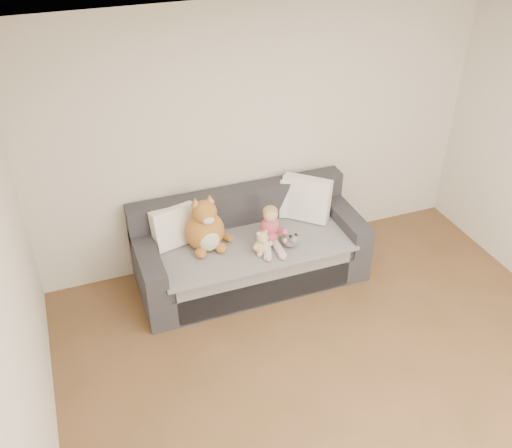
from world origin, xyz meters
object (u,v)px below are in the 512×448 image
Objects in this scene: plush_cat at (205,228)px; teddy_bear at (262,244)px; toddler at (271,229)px; sofa at (249,251)px; sippy_cup at (276,238)px.

teddy_bear is at bearing -34.78° from plush_cat.
teddy_bear is at bearing -128.72° from toddler.
toddler is at bearing -20.26° from plush_cat.
toddler is at bearing -48.95° from sofa.
toddler is 0.12m from sippy_cup.
plush_cat is (-0.58, 0.18, 0.04)m from toddler.
toddler reaches higher than teddy_bear.
plush_cat is at bearing 164.09° from sippy_cup.
plush_cat is 4.77× the size of sippy_cup.
teddy_bear is at bearing -150.60° from sippy_cup.
plush_cat is 0.67m from sippy_cup.
plush_cat reaches higher than sippy_cup.
sofa is 0.35m from sippy_cup.
sofa is 8.85× the size of teddy_bear.
plush_cat is at bearing 144.60° from teddy_bear.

